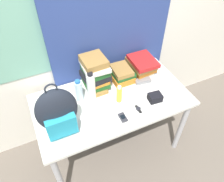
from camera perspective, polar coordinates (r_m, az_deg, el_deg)
The scene contains 15 objects.
ground_plane at distance 2.35m, azimuth 3.85°, elevation -20.58°, with size 12.00×12.00×0.00m, color #665B51.
wall_back at distance 1.92m, azimuth -5.87°, elevation 17.17°, with size 6.00×0.06×2.50m.
curtain_blue at distance 1.93m, azimuth -0.23°, elevation 17.55°, with size 1.14×0.04×2.50m.
desk at distance 1.97m, azimuth 0.00°, elevation -3.91°, with size 1.34×0.71×0.75m.
backpack at distance 1.61m, azimuth -14.12°, elevation -5.30°, with size 0.30×0.20×0.45m.
book_stack_left at distance 1.91m, azimuth -4.47°, elevation 4.68°, with size 0.23×0.27×0.32m.
book_stack_center at distance 2.05m, azimuth 2.49°, elevation 4.51°, with size 0.20×0.23×0.14m.
book_stack_right at distance 2.12m, azimuth 7.79°, elevation 6.67°, with size 0.23×0.30×0.17m.
water_bottle at distance 1.85m, azimuth -8.65°, elevation 0.04°, with size 0.07×0.07×0.22m.
sports_bottle at distance 1.83m, azimuth -5.46°, elevation 1.20°, with size 0.07×0.07×0.28m.
sunscreen_bottle at distance 1.83m, azimuth 1.90°, elevation -0.87°, with size 0.05×0.05×0.17m.
cell_phone at distance 1.76m, azimuth 2.85°, elevation -6.93°, with size 0.05×0.09×0.02m.
sunglasses_case at distance 2.06m, azimuth 8.07°, elevation 2.64°, with size 0.16×0.08×0.04m.
camera_pouch at distance 1.91m, azimuth 11.18°, elevation -1.67°, with size 0.12×0.10×0.07m.
wristwatch at distance 1.83m, azimuth 6.89°, elevation -4.65°, with size 0.04×0.09×0.01m.
Camera 1 is at (-0.54, -0.82, 2.14)m, focal length 35.00 mm.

